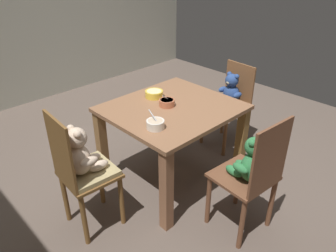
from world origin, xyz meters
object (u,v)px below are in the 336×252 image
(teddy_chair_near_right, at_px, (230,97))
(porridge_bowl_terracotta_center, at_px, (167,103))
(dining_table, at_px, (172,122))
(porridge_bowl_yellow_far_center, at_px, (154,94))
(porridge_bowl_white_near_left, at_px, (155,124))
(teddy_chair_near_left, at_px, (82,163))
(teddy_chair_near_front, at_px, (251,169))

(teddy_chair_near_right, distance_m, porridge_bowl_terracotta_center, 0.91)
(dining_table, bearing_deg, porridge_bowl_yellow_far_center, 84.82)
(teddy_chair_near_right, distance_m, porridge_bowl_yellow_far_center, 0.89)
(dining_table, distance_m, teddy_chair_near_right, 0.86)
(porridge_bowl_white_near_left, relative_size, porridge_bowl_terracotta_center, 1.04)
(teddy_chair_near_left, xyz_separation_m, porridge_bowl_terracotta_center, (0.83, 0.02, 0.18))
(teddy_chair_near_front, bearing_deg, porridge_bowl_yellow_far_center, 1.13)
(teddy_chair_near_left, height_order, porridge_bowl_yellow_far_center, teddy_chair_near_left)
(teddy_chair_near_right, relative_size, porridge_bowl_white_near_left, 6.08)
(teddy_chair_near_front, height_order, porridge_bowl_yellow_far_center, teddy_chair_near_front)
(dining_table, bearing_deg, porridge_bowl_terracotta_center, 117.36)
(teddy_chair_near_right, bearing_deg, teddy_chair_near_front, 47.62)
(teddy_chair_near_left, relative_size, porridge_bowl_white_near_left, 6.83)
(teddy_chair_near_left, xyz_separation_m, teddy_chair_near_right, (1.71, 0.01, -0.04))
(porridge_bowl_terracotta_center, distance_m, porridge_bowl_yellow_far_center, 0.21)
(porridge_bowl_terracotta_center, bearing_deg, porridge_bowl_white_near_left, -146.36)
(dining_table, relative_size, teddy_chair_near_left, 1.06)
(porridge_bowl_white_near_left, xyz_separation_m, porridge_bowl_yellow_far_center, (0.36, 0.42, -0.00))
(porridge_bowl_terracotta_center, xyz_separation_m, porridge_bowl_yellow_far_center, (0.04, 0.20, 0.00))
(porridge_bowl_yellow_far_center, bearing_deg, teddy_chair_near_right, -14.15)
(dining_table, relative_size, porridge_bowl_yellow_far_center, 6.51)
(dining_table, distance_m, porridge_bowl_terracotta_center, 0.18)
(teddy_chair_near_front, bearing_deg, dining_table, 1.59)
(porridge_bowl_yellow_far_center, bearing_deg, teddy_chair_near_left, -165.64)
(dining_table, relative_size, porridge_bowl_terracotta_center, 7.51)
(porridge_bowl_white_near_left, height_order, porridge_bowl_yellow_far_center, porridge_bowl_white_near_left)
(porridge_bowl_white_near_left, relative_size, porridge_bowl_yellow_far_center, 0.90)
(teddy_chair_near_front, xyz_separation_m, porridge_bowl_terracotta_center, (0.02, 0.85, 0.20))
(teddy_chair_near_left, xyz_separation_m, porridge_bowl_white_near_left, (0.51, -0.19, 0.19))
(teddy_chair_near_right, distance_m, teddy_chair_near_front, 1.24)
(teddy_chair_near_right, xyz_separation_m, teddy_chair_near_front, (-0.91, -0.85, 0.02))
(dining_table, relative_size, porridge_bowl_white_near_left, 7.22)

